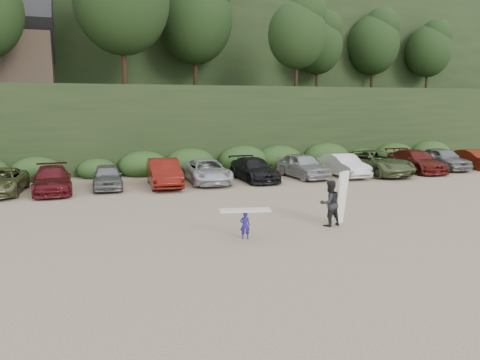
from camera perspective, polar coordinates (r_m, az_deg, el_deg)
name	(u,v)px	position (r m, az deg, el deg)	size (l,w,h in m)	color
ground	(257,224)	(18.66, 2.05, -5.40)	(120.00, 120.00, 0.00)	tan
hillside_backdrop	(134,43)	(53.51, -12.82, 16.02)	(90.00, 41.50, 28.00)	black
parked_cars	(242,169)	(28.74, 0.23, 1.32)	(39.17, 6.15, 1.62)	#9D9EA2
child_surfer	(245,219)	(16.50, 0.62, -4.74)	(1.86, 0.87, 1.07)	navy
adult_surfer	(331,203)	(18.58, 11.00, -2.73)	(1.37, 0.79, 2.13)	black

